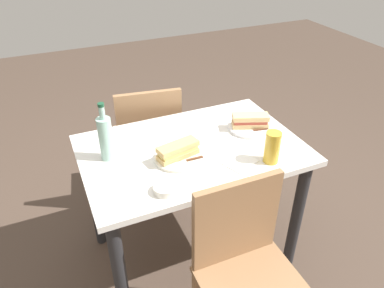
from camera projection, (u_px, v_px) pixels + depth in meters
The scene contains 14 objects.
ground_plane at pixel (192, 250), 2.18m from camera, with size 8.00×8.00×0.00m, color #47382D.
dining_table at pixel (192, 169), 1.85m from camera, with size 1.06×0.70×0.73m.
chair_far at pixel (246, 266), 1.50m from camera, with size 0.40×0.40×0.84m.
chair_near at pixel (149, 138), 2.32m from camera, with size 0.46×0.46×0.84m.
plate_near at pixel (178, 158), 1.70m from camera, with size 0.22×0.22×0.01m, color silver.
baguette_sandwich_near at pixel (178, 150), 1.67m from camera, with size 0.20×0.11×0.07m.
knife_near at pixel (187, 161), 1.66m from camera, with size 0.18×0.01×0.01m.
plate_far at pixel (250, 128), 1.93m from camera, with size 0.22×0.22×0.01m, color white.
baguette_sandwich_far at pixel (250, 121), 1.90m from camera, with size 0.20×0.13×0.07m.
knife_far at pixel (253, 130), 1.88m from camera, with size 0.18×0.04×0.01m.
water_bottle at pixel (106, 137), 1.65m from camera, with size 0.06×0.06×0.28m.
beer_glass at pixel (272, 147), 1.65m from camera, with size 0.07×0.07×0.15m, color gold.
olive_bowl at pixel (165, 189), 1.50m from camera, with size 0.10×0.10×0.03m, color silver.
paper_napkin at pixel (237, 161), 1.69m from camera, with size 0.14×0.14×0.00m, color white.
Camera 1 is at (0.60, 1.36, 1.71)m, focal length 34.53 mm.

